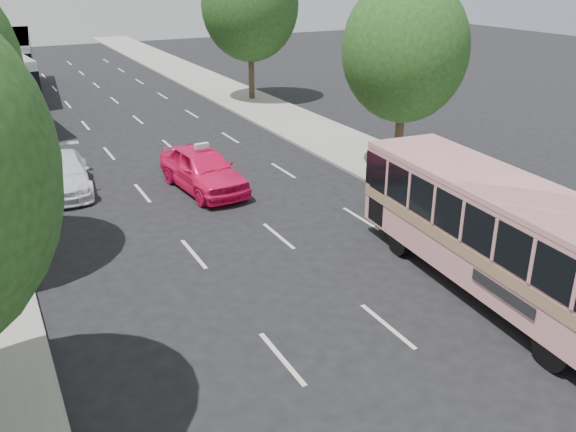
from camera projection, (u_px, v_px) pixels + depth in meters
ground at (312, 299)px, 16.12m from camera, size 120.00×120.00×0.00m
sidewalk_right at (272, 112)px, 36.12m from camera, size 4.00×90.00×0.12m
tree_right_near at (408, 45)px, 24.36m from camera, size 5.10×5.10×7.95m
tree_right_far at (251, 0)px, 37.28m from camera, size 6.00×6.00×9.35m
pink_bus at (499, 226)px, 15.79m from camera, size 3.23×9.81×3.08m
pink_taxi at (203, 169)px, 23.60m from camera, size 2.44×5.12×1.69m
white_pickup at (63, 174)px, 23.56m from camera, size 2.36×4.91×1.38m
tour_coach_rear at (10, 59)px, 40.47m from camera, size 3.98×13.13×3.87m
taxi_roof_sign at (202, 146)px, 23.24m from camera, size 0.56×0.23×0.18m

